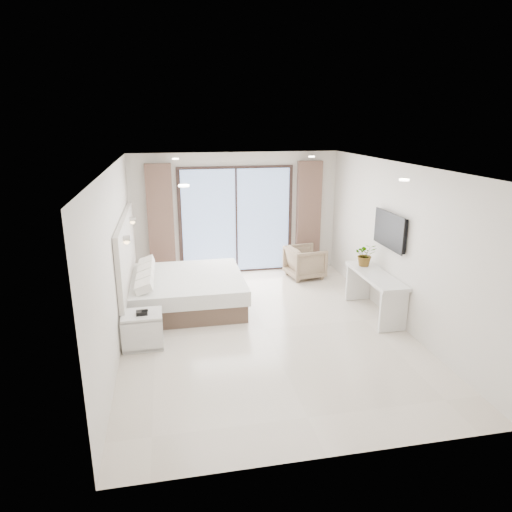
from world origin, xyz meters
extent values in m
plane|color=beige|center=(0.00, 0.00, 0.00)|extent=(6.20, 6.20, 0.00)
cube|color=silver|center=(0.00, 3.10, 1.35)|extent=(4.60, 0.02, 2.70)
cube|color=silver|center=(0.00, -3.10, 1.35)|extent=(4.60, 0.02, 2.70)
cube|color=silver|center=(-2.30, 0.00, 1.35)|extent=(0.02, 6.20, 2.70)
cube|color=silver|center=(2.30, 0.00, 1.35)|extent=(0.02, 6.20, 2.70)
cube|color=white|center=(0.00, 0.00, 2.70)|extent=(4.60, 6.20, 0.02)
cube|color=silver|center=(-2.25, 1.23, 1.15)|extent=(0.08, 3.00, 1.20)
cube|color=black|center=(2.25, 0.21, 1.55)|extent=(0.06, 1.00, 0.58)
cube|color=black|center=(2.21, 0.21, 1.55)|extent=(0.02, 1.04, 0.62)
cube|color=black|center=(0.00, 3.07, 1.20)|extent=(2.56, 0.04, 2.42)
cube|color=#8BA8DF|center=(0.00, 3.04, 1.20)|extent=(2.40, 0.01, 2.30)
cube|color=brown|center=(-1.65, 2.96, 1.25)|extent=(0.55, 0.14, 2.50)
cube|color=brown|center=(1.65, 2.96, 1.25)|extent=(0.55, 0.14, 2.50)
cylinder|color=white|center=(-1.30, -1.80, 2.68)|extent=(0.12, 0.12, 0.02)
cylinder|color=white|center=(1.30, -1.80, 2.68)|extent=(0.12, 0.12, 0.02)
cylinder|color=white|center=(-1.30, 1.80, 2.68)|extent=(0.12, 0.12, 0.02)
cylinder|color=white|center=(1.30, 1.80, 2.68)|extent=(0.12, 0.12, 0.02)
cube|color=brown|center=(-1.24, 1.23, 0.16)|extent=(2.02, 1.92, 0.32)
cube|color=silver|center=(-1.24, 1.23, 0.46)|extent=(2.10, 2.00, 0.26)
cube|color=white|center=(-1.95, 0.58, 0.66)|extent=(0.28, 0.40, 0.14)
cube|color=white|center=(-1.95, 1.01, 0.66)|extent=(0.28, 0.40, 0.14)
cube|color=white|center=(-1.95, 1.46, 0.66)|extent=(0.28, 0.40, 0.14)
cube|color=white|center=(-1.95, 1.89, 0.66)|extent=(0.28, 0.40, 0.14)
cube|color=silver|center=(-1.96, -0.23, 0.52)|extent=(0.61, 0.50, 0.05)
cube|color=silver|center=(-1.96, -0.23, 0.03)|extent=(0.61, 0.50, 0.05)
cube|color=silver|center=(-1.96, -0.45, 0.27)|extent=(0.60, 0.06, 0.49)
cube|color=silver|center=(-1.96, -0.01, 0.27)|extent=(0.60, 0.06, 0.49)
cube|color=black|center=(-1.96, -0.28, 0.58)|extent=(0.18, 0.14, 0.06)
cube|color=silver|center=(2.04, 0.21, 0.74)|extent=(0.50, 1.59, 0.06)
cube|color=silver|center=(2.04, -0.51, 0.35)|extent=(0.48, 0.06, 0.71)
cube|color=silver|center=(2.04, 0.93, 0.35)|extent=(0.48, 0.06, 0.71)
imported|color=#33662D|center=(2.04, 0.69, 0.94)|extent=(0.48, 0.51, 0.34)
imported|color=#897E59|center=(1.43, 2.40, 0.38)|extent=(0.81, 0.84, 0.76)
camera|label=1|loc=(-1.48, -6.82, 3.37)|focal=32.00mm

